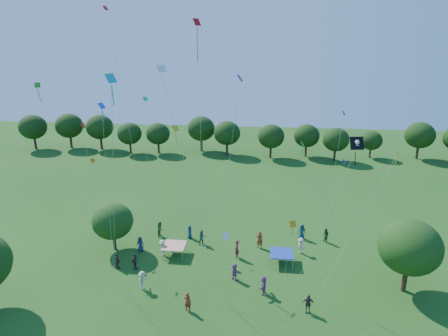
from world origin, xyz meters
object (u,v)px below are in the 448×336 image
(near_tree_north, at_px, (113,221))
(near_tree_east, at_px, (410,247))
(tent_red_stripe, at_px, (174,246))
(pirate_kite, at_px, (355,147))
(red_high_kite, at_px, (198,69))
(tent_blue, at_px, (282,253))

(near_tree_north, relative_size, near_tree_east, 0.77)
(tent_red_stripe, xyz_separation_m, pirate_kite, (15.47, -4.44, 11.76))
(near_tree_east, xyz_separation_m, pirate_kite, (-5.41, -0.69, 8.59))
(near_tree_north, bearing_deg, tent_red_stripe, -4.67)
(near_tree_north, xyz_separation_m, tent_red_stripe, (6.31, -0.52, -2.13))
(near_tree_east, height_order, red_high_kite, red_high_kite)
(near_tree_east, bearing_deg, red_high_kite, 164.44)
(near_tree_north, height_order, tent_blue, near_tree_north)
(tent_red_stripe, height_order, pirate_kite, pirate_kite)
(near_tree_east, xyz_separation_m, tent_blue, (-10.27, 3.37, -3.17))
(pirate_kite, relative_size, red_high_kite, 0.58)
(tent_red_stripe, distance_m, pirate_kite, 19.93)
(tent_red_stripe, height_order, tent_blue, same)
(pirate_kite, bearing_deg, tent_red_stripe, 163.99)
(tent_red_stripe, bearing_deg, pirate_kite, -16.01)
(near_tree_east, height_order, tent_blue, near_tree_east)
(near_tree_north, relative_size, pirate_kite, 0.41)
(red_high_kite, bearing_deg, pirate_kite, -24.16)
(near_tree_north, bearing_deg, tent_blue, -3.01)
(tent_red_stripe, xyz_separation_m, tent_blue, (10.61, -0.38, 0.00))
(near_tree_north, xyz_separation_m, red_high_kite, (8.89, 0.83, 14.90))
(tent_red_stripe, xyz_separation_m, red_high_kite, (2.58, 1.34, 17.03))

